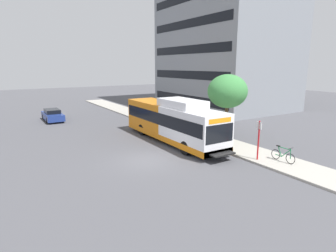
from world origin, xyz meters
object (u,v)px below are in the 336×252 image
at_px(bus_stop_sign_pole, 259,137).
at_px(parked_car_far_lane, 53,115).
at_px(bicycle_parked, 283,155).
at_px(street_tree_near_stop, 227,91).
at_px(transit_bus, 172,121).

xyz_separation_m(bus_stop_sign_pole, parked_car_far_lane, (-8.79, 21.97, -0.99)).
relative_size(bicycle_parked, street_tree_near_stop, 0.33).
bearing_deg(street_tree_near_stop, parked_car_far_lane, 123.14).
relative_size(transit_bus, bicycle_parked, 6.96).
bearing_deg(bicycle_parked, parked_car_far_lane, 113.16).
bearing_deg(transit_bus, street_tree_near_stop, -24.68).
bearing_deg(bicycle_parked, street_tree_near_stop, 80.82).
xyz_separation_m(transit_bus, street_tree_near_stop, (4.17, -1.92, 2.41)).
bearing_deg(bus_stop_sign_pole, bicycle_parked, -46.10).
bearing_deg(street_tree_near_stop, bicycle_parked, -99.18).
relative_size(transit_bus, parked_car_far_lane, 2.72).
height_order(bus_stop_sign_pole, street_tree_near_stop, street_tree_near_stop).
distance_m(bicycle_parked, parked_car_far_lane, 25.13).
bearing_deg(parked_car_far_lane, bus_stop_sign_pole, -68.19).
bearing_deg(bus_stop_sign_pole, street_tree_near_stop, 68.03).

